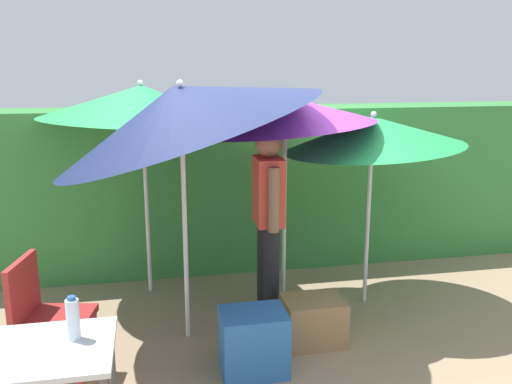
% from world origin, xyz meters
% --- Properties ---
extents(ground_plane, '(24.00, 24.00, 0.00)m').
position_xyz_m(ground_plane, '(0.00, 0.00, 0.00)').
color(ground_plane, '#9E8466').
extents(hedge_row, '(8.00, 0.70, 1.69)m').
position_xyz_m(hedge_row, '(0.00, 1.65, 0.84)').
color(hedge_row, '#38843D').
rests_on(hedge_row, ground_plane).
extents(umbrella_rainbow, '(1.55, 1.54, 1.76)m').
position_xyz_m(umbrella_rainbow, '(1.03, 0.40, 1.55)').
color(umbrella_rainbow, silver).
rests_on(umbrella_rainbow, ground_plane).
extents(umbrella_orange, '(2.03, 2.01, 2.30)m').
position_xyz_m(umbrella_orange, '(-0.61, 0.01, 1.80)').
color(umbrella_orange, silver).
rests_on(umbrella_orange, ground_plane).
extents(umbrella_yellow, '(1.81, 1.80, 2.00)m').
position_xyz_m(umbrella_yellow, '(-0.89, 1.04, 1.78)').
color(umbrella_yellow, silver).
rests_on(umbrella_yellow, ground_plane).
extents(umbrella_navy, '(1.50, 1.49, 1.96)m').
position_xyz_m(umbrella_navy, '(0.27, 0.40, 1.74)').
color(umbrella_navy, silver).
rests_on(umbrella_navy, ground_plane).
extents(person_vendor, '(0.23, 0.55, 1.88)m').
position_xyz_m(person_vendor, '(0.11, 0.32, 0.93)').
color(person_vendor, black).
rests_on(person_vendor, ground_plane).
extents(chair_plastic, '(0.52, 0.52, 0.89)m').
position_xyz_m(chair_plastic, '(-1.57, -0.43, 0.51)').
color(chair_plastic, '#B72D2D').
rests_on(chair_plastic, ground_plane).
extents(cooler_box, '(0.46, 0.35, 0.45)m').
position_xyz_m(cooler_box, '(-0.19, -0.55, 0.23)').
color(cooler_box, '#2D6BB7').
rests_on(cooler_box, ground_plane).
extents(crate_cardboard, '(0.46, 0.36, 0.36)m').
position_xyz_m(crate_cardboard, '(0.35, -0.23, 0.18)').
color(crate_cardboard, '#9E7A4C').
rests_on(crate_cardboard, ground_plane).
extents(folding_table, '(0.80, 0.60, 0.71)m').
position_xyz_m(folding_table, '(-1.47, -1.28, 0.63)').
color(folding_table, '#4C4C51').
rests_on(folding_table, ground_plane).
extents(bottle_water, '(0.07, 0.07, 0.24)m').
position_xyz_m(bottle_water, '(-1.27, -1.21, 0.83)').
color(bottle_water, silver).
rests_on(bottle_water, folding_table).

